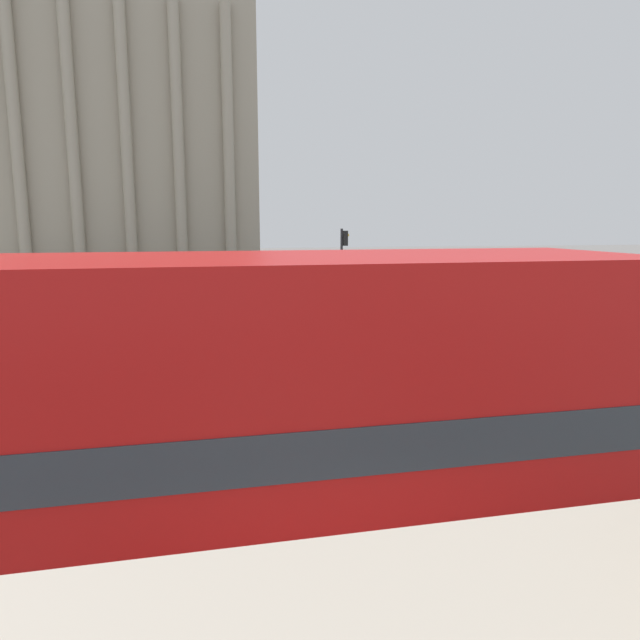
{
  "coord_description": "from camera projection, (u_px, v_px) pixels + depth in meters",
  "views": [
    {
      "loc": [
        -1.12,
        -2.01,
        4.4
      ],
      "look_at": [
        2.74,
        15.57,
        1.34
      ],
      "focal_mm": 32.0,
      "sensor_mm": 36.0,
      "label": 1
    }
  ],
  "objects": [
    {
      "name": "traffic_light_far",
      "position": [
        343.0,
        260.0,
        26.93
      ],
      "size": [
        0.42,
        0.24,
        4.15
      ],
      "color": "black",
      "rests_on": "ground_plane"
    },
    {
      "name": "traffic_light_near",
      "position": [
        390.0,
        308.0,
        14.14
      ],
      "size": [
        0.42,
        0.24,
        3.55
      ],
      "color": "black",
      "rests_on": "ground_plane"
    },
    {
      "name": "pedestrian_grey",
      "position": [
        526.0,
        327.0,
        19.06
      ],
      "size": [
        0.32,
        0.32,
        1.7
      ],
      "rotation": [
        0.0,
        0.0,
        5.86
      ],
      "color": "#282B33",
      "rests_on": "ground_plane"
    },
    {
      "name": "traffic_light_mid",
      "position": [
        208.0,
        290.0,
        18.92
      ],
      "size": [
        0.42,
        0.24,
        3.35
      ],
      "color": "black",
      "rests_on": "ground_plane"
    },
    {
      "name": "double_decker_bus",
      "position": [
        156.0,
        435.0,
        5.81
      ],
      "size": [
        10.38,
        2.74,
        4.07
      ],
      "rotation": [
        0.0,
        0.0,
        0.14
      ],
      "color": "black",
      "rests_on": "ground_plane"
    },
    {
      "name": "plaza_building_left",
      "position": [
        111.0,
        127.0,
        51.51
      ],
      "size": [
        25.6,
        15.63,
        25.9
      ],
      "color": "#A39984",
      "rests_on": "ground_plane"
    },
    {
      "name": "pedestrian_black",
      "position": [
        224.0,
        283.0,
        33.38
      ],
      "size": [
        0.32,
        0.32,
        1.68
      ],
      "rotation": [
        0.0,
        0.0,
        0.11
      ],
      "color": "#282B33",
      "rests_on": "ground_plane"
    }
  ]
}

